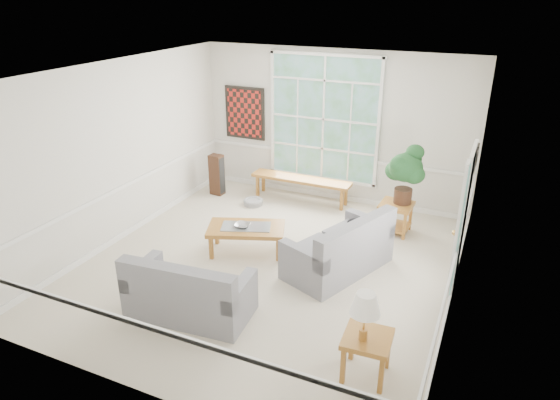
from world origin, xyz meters
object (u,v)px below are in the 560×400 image
object	(u,v)px
loveseat_front	(190,285)
end_table	(395,218)
coffee_table	(246,239)
side_table	(366,356)
loveseat_right	(338,243)

from	to	relation	value
loveseat_front	end_table	distance (m)	4.03
coffee_table	side_table	xyz separation A→B (m)	(2.54, -1.98, 0.04)
loveseat_right	coffee_table	distance (m)	1.56
coffee_table	end_table	xyz separation A→B (m)	(2.07, 1.73, 0.05)
coffee_table	side_table	distance (m)	3.22
coffee_table	loveseat_front	bearing A→B (deg)	-107.77
end_table	side_table	size ratio (longest dim) A/B	1.03
loveseat_front	side_table	world-z (taller)	loveseat_front
coffee_table	end_table	bearing A→B (deg)	18.93
coffee_table	end_table	distance (m)	2.70
loveseat_right	end_table	size ratio (longest dim) A/B	3.09
loveseat_right	coffee_table	xyz separation A→B (m)	(-1.54, -0.09, -0.23)
loveseat_front	coffee_table	world-z (taller)	loveseat_front
loveseat_right	end_table	distance (m)	1.73
loveseat_front	side_table	distance (m)	2.46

